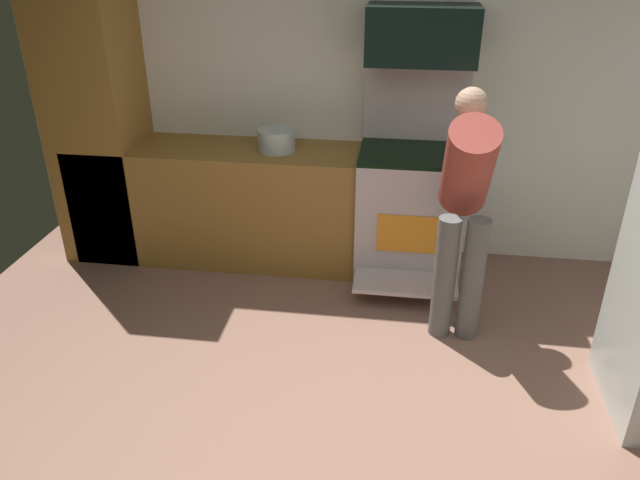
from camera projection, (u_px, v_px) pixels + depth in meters
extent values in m
cube|color=#886050|center=(306.00, 452.00, 3.12)|extent=(5.20, 4.80, 0.02)
cube|color=silver|center=(355.00, 87.00, 4.58)|extent=(5.20, 0.12, 2.60)
cube|color=olive|center=(232.00, 203.00, 4.76)|extent=(2.40, 0.60, 0.90)
cube|color=olive|center=(98.00, 123.00, 4.62)|extent=(0.60, 0.60, 2.10)
cube|color=#BDB0B6|center=(409.00, 214.00, 4.57)|extent=(0.76, 0.64, 0.92)
cube|color=black|center=(414.00, 153.00, 4.35)|extent=(0.76, 0.64, 0.03)
cube|color=#BDB0B6|center=(417.00, 100.00, 4.47)|extent=(0.76, 0.06, 0.59)
cube|color=orange|center=(408.00, 234.00, 4.29)|extent=(0.44, 0.01, 0.28)
cube|color=#BDB0B6|center=(405.00, 283.00, 4.30)|extent=(0.72, 0.32, 0.03)
cube|color=black|center=(422.00, 35.00, 4.08)|extent=(0.74, 0.38, 0.38)
cylinder|color=#5D5D5D|center=(444.00, 278.00, 3.83)|extent=(0.14, 0.14, 0.82)
cylinder|color=#5D5D5D|center=(472.00, 280.00, 3.81)|extent=(0.14, 0.14, 0.82)
cylinder|color=#A14037|center=(468.00, 167.00, 3.66)|extent=(0.30, 0.60, 0.69)
sphere|color=tan|center=(472.00, 104.00, 3.71)|extent=(0.20, 0.20, 0.20)
cylinder|color=#ADBBBE|center=(276.00, 140.00, 4.48)|extent=(0.27, 0.27, 0.16)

